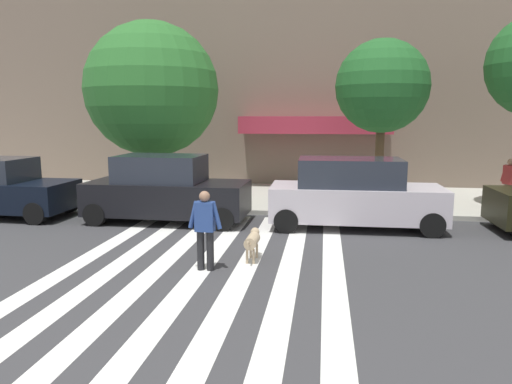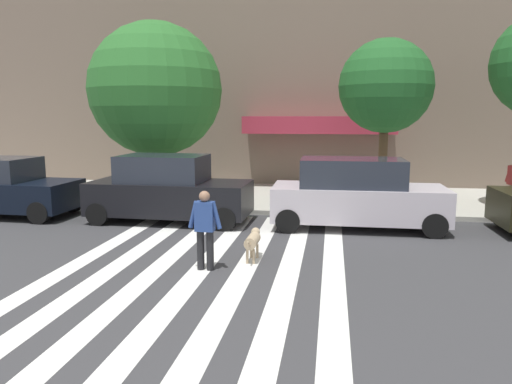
# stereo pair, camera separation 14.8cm
# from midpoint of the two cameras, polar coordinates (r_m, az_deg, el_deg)

# --- Properties ---
(ground_plane) EXTENTS (160.00, 160.00, 0.00)m
(ground_plane) POSITION_cam_midpoint_polar(r_m,az_deg,el_deg) (8.94, -12.29, -11.59)
(ground_plane) COLOR #353538
(sidewalk_far) EXTENTS (80.00, 6.00, 0.15)m
(sidewalk_far) POSITION_cam_midpoint_polar(r_m,az_deg,el_deg) (18.25, -0.93, -0.53)
(sidewalk_far) COLOR #B1AFA3
(sidewalk_far) RESTS_ON ground_plane
(crosswalk_stripes) EXTENTS (5.85, 13.31, 0.01)m
(crosswalk_stripes) POSITION_cam_midpoint_polar(r_m,az_deg,el_deg) (8.75, -8.62, -11.91)
(crosswalk_stripes) COLOR silver
(crosswalk_stripes) RESTS_ON ground_plane
(parked_car_near_curb) EXTENTS (4.68, 2.09, 1.83)m
(parked_car_near_curb) POSITION_cam_midpoint_polar(r_m,az_deg,el_deg) (17.00, -27.89, 0.41)
(parked_car_near_curb) COLOR black
(parked_car_near_curb) RESTS_ON ground_plane
(parked_car_behind_first) EXTENTS (4.76, 2.06, 1.98)m
(parked_car_behind_first) POSITION_cam_midpoint_polar(r_m,az_deg,el_deg) (14.38, -10.12, 0.22)
(parked_car_behind_first) COLOR black
(parked_car_behind_first) RESTS_ON ground_plane
(parked_car_third_in_line) EXTENTS (4.76, 2.00, 1.96)m
(parked_car_third_in_line) POSITION_cam_midpoint_polar(r_m,az_deg,el_deg) (13.61, 12.18, -0.29)
(parked_car_third_in_line) COLOR #BAB1BA
(parked_car_third_in_line) RESTS_ON ground_plane
(street_tree_nearest) EXTENTS (4.66, 4.66, 6.22)m
(street_tree_nearest) POSITION_cam_midpoint_polar(r_m,az_deg,el_deg) (17.54, -11.64, 11.87)
(street_tree_nearest) COLOR #4C3823
(street_tree_nearest) RESTS_ON sidewalk_far
(street_tree_middle) EXTENTS (3.08, 3.08, 5.48)m
(street_tree_middle) POSITION_cam_midpoint_polar(r_m,az_deg,el_deg) (16.65, 15.46, 12.01)
(street_tree_middle) COLOR #4C3823
(street_tree_middle) RESTS_ON sidewalk_far
(pedestrian_dog_walker) EXTENTS (0.70, 0.25, 1.64)m
(pedestrian_dog_walker) POSITION_cam_midpoint_polar(r_m,az_deg,el_deg) (9.72, -5.68, -4.02)
(pedestrian_dog_walker) COLOR black
(pedestrian_dog_walker) RESTS_ON ground_plane
(dog_on_leash) EXTENTS (0.27, 1.03, 0.65)m
(dog_on_leash) POSITION_cam_midpoint_polar(r_m,az_deg,el_deg) (10.44, 0.03, -5.79)
(dog_on_leash) COLOR tan
(dog_on_leash) RESTS_ON ground_plane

